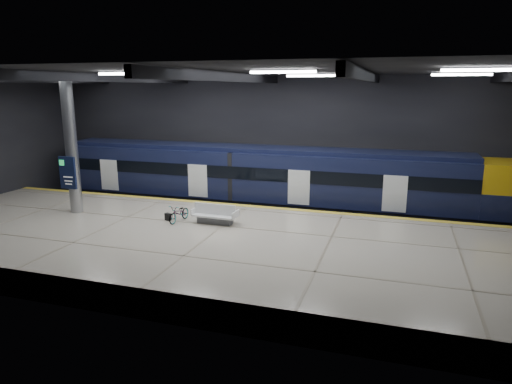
% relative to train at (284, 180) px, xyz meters
% --- Properties ---
extents(ground, '(30.00, 30.00, 0.00)m').
position_rel_train_xyz_m(ground, '(-1.22, -5.50, -2.06)').
color(ground, black).
rests_on(ground, ground).
extents(room_shell, '(30.10, 16.10, 8.05)m').
position_rel_train_xyz_m(room_shell, '(-1.22, -5.49, 3.66)').
color(room_shell, black).
rests_on(room_shell, ground).
extents(platform, '(30.00, 11.00, 1.10)m').
position_rel_train_xyz_m(platform, '(-1.22, -8.00, -1.51)').
color(platform, beige).
rests_on(platform, ground).
extents(safety_strip, '(30.00, 0.40, 0.01)m').
position_rel_train_xyz_m(safety_strip, '(-1.22, -2.75, -0.95)').
color(safety_strip, yellow).
rests_on(safety_strip, platform).
extents(rails, '(30.00, 1.52, 0.16)m').
position_rel_train_xyz_m(rails, '(-1.22, 0.00, -1.98)').
color(rails, gray).
rests_on(rails, ground).
extents(train, '(29.40, 2.84, 3.79)m').
position_rel_train_xyz_m(train, '(0.00, 0.00, 0.00)').
color(train, black).
rests_on(train, ground).
extents(bench, '(2.13, 0.91, 0.93)m').
position_rel_train_xyz_m(bench, '(-1.70, -6.24, -0.63)').
color(bench, '#595B60').
rests_on(bench, platform).
extents(bicycle, '(0.73, 1.62, 0.82)m').
position_rel_train_xyz_m(bicycle, '(-3.43, -6.48, -0.55)').
color(bicycle, '#99999E').
rests_on(bicycle, platform).
extents(pannier_bag, '(0.34, 0.27, 0.35)m').
position_rel_train_xyz_m(pannier_bag, '(-4.03, -6.48, -0.78)').
color(pannier_bag, black).
rests_on(pannier_bag, platform).
extents(info_column, '(0.90, 0.78, 6.90)m').
position_rel_train_xyz_m(info_column, '(-9.22, -6.52, 2.40)').
color(info_column, '#9EA0A5').
rests_on(info_column, platform).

